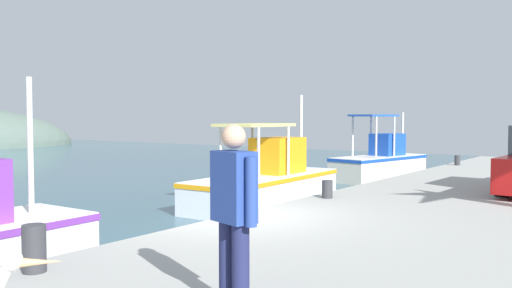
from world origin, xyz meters
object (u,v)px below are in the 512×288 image
Objects in this scene: fishing_boat_third at (267,182)px; mooring_bollard_fourth at (457,160)px; mooring_bollard_third at (327,189)px; fishing_boat_fourth at (380,163)px; fisherman_standing at (234,209)px; mooring_bollard_second at (34,248)px.

mooring_bollard_fourth is (7.30, -3.40, 0.32)m from fishing_boat_third.
mooring_bollard_third is at bearing -127.20° from fishing_boat_third.
fishing_boat_fourth reaches higher than fisherman_standing.
mooring_bollard_second is 1.50× the size of mooring_bollard_fourth.
mooring_bollard_second is (-0.39, 2.57, -0.66)m from fisherman_standing.
fishing_boat_third is 8.03m from fishing_boat_fourth.
fishing_boat_third reaches higher than mooring_bollard_third.
mooring_bollard_third is (6.88, -0.00, -0.08)m from mooring_bollard_second.
mooring_bollard_second is (-9.46, -3.40, 0.41)m from fishing_boat_third.
mooring_bollard_second is at bearing -160.22° from fishing_boat_third.
fishing_boat_third is 10.84× the size of mooring_bollard_second.
fisherman_standing is at bearing -146.64° from fishing_boat_third.
mooring_bollard_second is at bearing 180.00° from mooring_bollard_fourth.
fisherman_standing is at bearing -161.04° from fishing_boat_fourth.
mooring_bollard_third is 1.08× the size of mooring_bollard_fourth.
mooring_bollard_third is (-2.58, -3.40, 0.33)m from fishing_boat_third.
fishing_boat_third reaches higher than mooring_bollard_second.
fishing_boat_fourth is 17.81m from mooring_bollard_second.
fisherman_standing is (-17.10, -5.87, 1.04)m from fishing_boat_fourth.
fishing_boat_third is 10.91m from fisherman_standing.
mooring_bollard_fourth is at bearing 0.00° from mooring_bollard_second.
fisherman_standing is 7.02m from mooring_bollard_third.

